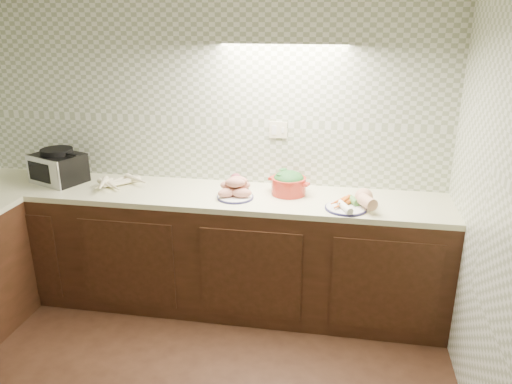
% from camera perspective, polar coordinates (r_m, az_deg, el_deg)
% --- Properties ---
extents(room, '(3.60, 3.60, 2.60)m').
position_cam_1_polar(room, '(2.12, -19.04, 4.98)').
color(room, black).
rests_on(room, ground).
extents(counter, '(3.60, 3.60, 0.90)m').
position_cam_1_polar(counter, '(3.44, -21.61, -11.04)').
color(counter, black).
rests_on(counter, ground).
extents(toaster_oven, '(0.45, 0.40, 0.26)m').
position_cam_1_polar(toaster_oven, '(4.11, -21.68, 2.71)').
color(toaster_oven, black).
rests_on(toaster_oven, counter).
extents(parsnip_pile, '(0.37, 0.38, 0.07)m').
position_cam_1_polar(parsnip_pile, '(3.86, -15.29, 0.99)').
color(parsnip_pile, beige).
rests_on(parsnip_pile, counter).
extents(sweet_potato_plate, '(0.26, 0.26, 0.16)m').
position_cam_1_polar(sweet_potato_plate, '(3.50, -2.38, 0.28)').
color(sweet_potato_plate, '#1B1944').
rests_on(sweet_potato_plate, counter).
extents(onion_bowl, '(0.16, 0.16, 0.12)m').
position_cam_1_polar(onion_bowl, '(3.68, -2.10, 1.01)').
color(onion_bowl, black).
rests_on(onion_bowl, counter).
extents(dutch_oven, '(0.32, 0.32, 0.17)m').
position_cam_1_polar(dutch_oven, '(3.57, 3.75, 1.04)').
color(dutch_oven, '#AA271B').
rests_on(dutch_oven, counter).
extents(veg_plate, '(0.36, 0.35, 0.13)m').
position_cam_1_polar(veg_plate, '(3.39, 11.22, -1.05)').
color(veg_plate, '#1B1944').
rests_on(veg_plate, counter).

